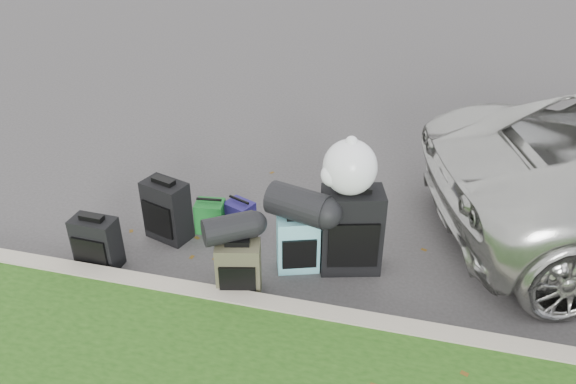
% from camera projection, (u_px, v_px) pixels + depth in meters
% --- Properties ---
extents(ground, '(120.00, 120.00, 0.00)m').
position_uv_depth(ground, '(293.00, 248.00, 5.80)').
color(ground, '#383535').
rests_on(ground, ground).
extents(curb, '(120.00, 0.18, 0.15)m').
position_uv_depth(curb, '(265.00, 307.00, 4.93)').
color(curb, '#9E937F').
rests_on(curb, ground).
extents(suitcase_small_black, '(0.44, 0.25, 0.53)m').
position_uv_depth(suitcase_small_black, '(97.00, 243.00, 5.43)').
color(suitcase_small_black, black).
rests_on(suitcase_small_black, ground).
extents(suitcase_large_black_left, '(0.52, 0.40, 0.65)m').
position_uv_depth(suitcase_large_black_left, '(167.00, 210.00, 5.83)').
color(suitcase_large_black_left, black).
rests_on(suitcase_large_black_left, ground).
extents(suitcase_olive, '(0.44, 0.33, 0.54)m').
position_uv_depth(suitcase_olive, '(239.00, 269.00, 5.07)').
color(suitcase_olive, '#363424').
rests_on(suitcase_olive, ground).
extents(suitcase_teal, '(0.46, 0.36, 0.57)m').
position_uv_depth(suitcase_teal, '(298.00, 244.00, 5.39)').
color(suitcase_teal, '#5A9FB2').
rests_on(suitcase_teal, ground).
extents(suitcase_large_black_right, '(0.64, 0.48, 0.86)m').
position_uv_depth(suitcase_large_black_right, '(351.00, 230.00, 5.33)').
color(suitcase_large_black_right, black).
rests_on(suitcase_large_black_right, ground).
extents(tote_green, '(0.33, 0.28, 0.34)m').
position_uv_depth(tote_green, '(210.00, 216.00, 6.02)').
color(tote_green, '#176924').
rests_on(tote_green, ground).
extents(tote_navy, '(0.35, 0.32, 0.31)m').
position_uv_depth(tote_navy, '(240.00, 215.00, 6.07)').
color(tote_navy, navy).
rests_on(tote_navy, ground).
extents(duffel_left, '(0.52, 0.47, 0.25)m').
position_uv_depth(duffel_left, '(229.00, 228.00, 4.93)').
color(duffel_left, black).
rests_on(duffel_left, suitcase_olive).
extents(duffel_right, '(0.64, 0.46, 0.32)m').
position_uv_depth(duffel_right, '(299.00, 205.00, 5.16)').
color(duffel_right, black).
rests_on(duffel_right, suitcase_teal).
extents(trash_bag, '(0.49, 0.49, 0.49)m').
position_uv_depth(trash_bag, '(350.00, 167.00, 5.00)').
color(trash_bag, white).
rests_on(trash_bag, suitcase_large_black_right).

